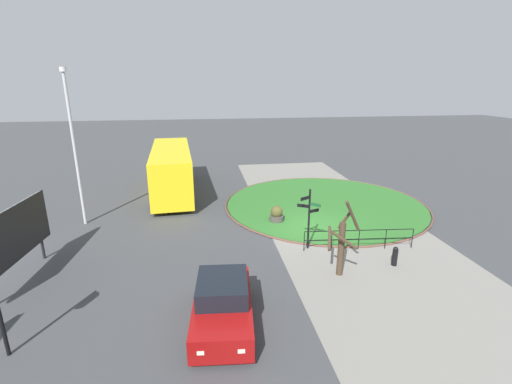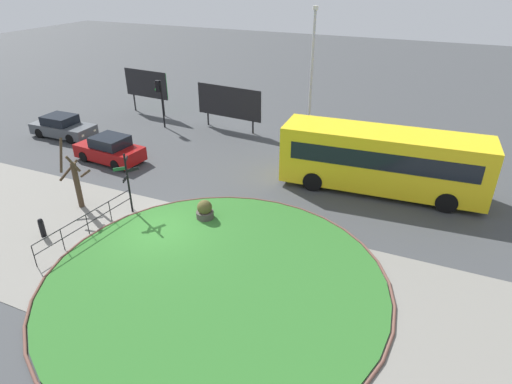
# 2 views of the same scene
# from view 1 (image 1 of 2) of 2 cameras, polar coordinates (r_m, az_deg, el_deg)

# --- Properties ---
(ground) EXTENTS (120.00, 120.00, 0.00)m
(ground) POSITION_cam_1_polar(r_m,az_deg,el_deg) (19.67, 8.67, -5.91)
(ground) COLOR #3D3F42
(sidewalk_paving) EXTENTS (32.00, 8.27, 0.02)m
(sidewalk_paving) POSITION_cam_1_polar(r_m,az_deg,el_deg) (20.28, 13.73, -5.47)
(sidewalk_paving) COLOR gray
(sidewalk_paving) RESTS_ON ground
(grass_island) EXTENTS (12.50, 12.50, 0.10)m
(grass_island) POSITION_cam_1_polar(r_m,az_deg,el_deg) (23.68, 10.73, -1.86)
(grass_island) COLOR #2D6B28
(grass_island) RESTS_ON ground
(grass_kerb_ring) EXTENTS (12.81, 12.81, 0.11)m
(grass_kerb_ring) POSITION_cam_1_polar(r_m,az_deg,el_deg) (23.68, 10.73, -1.85)
(grass_kerb_ring) COLOR brown
(grass_kerb_ring) RESTS_ON ground
(signpost_directional) EXTENTS (0.72, 1.03, 2.96)m
(signpost_directional) POSITION_cam_1_polar(r_m,az_deg,el_deg) (16.89, 8.36, -3.56)
(signpost_directional) COLOR black
(signpost_directional) RESTS_ON ground
(bollard_foreground) EXTENTS (0.23, 0.23, 0.88)m
(bollard_foreground) POSITION_cam_1_polar(r_m,az_deg,el_deg) (16.81, 21.04, -9.39)
(bollard_foreground) COLOR black
(bollard_foreground) RESTS_ON ground
(railing_grass_edge) EXTENTS (0.49, 5.19, 1.00)m
(railing_grass_edge) POSITION_cam_1_polar(r_m,az_deg,el_deg) (17.68, 15.92, -6.82)
(railing_grass_edge) COLOR black
(railing_grass_edge) RESTS_ON ground
(bus_yellow) EXTENTS (10.10, 3.15, 3.16)m
(bus_yellow) POSITION_cam_1_polar(r_m,az_deg,el_deg) (26.06, -13.13, 3.50)
(bus_yellow) COLOR yellow
(bus_yellow) RESTS_ON ground
(car_near_lane) EXTENTS (4.19, 2.18, 1.55)m
(car_near_lane) POSITION_cam_1_polar(r_m,az_deg,el_deg) (12.32, -5.26, -17.13)
(car_near_lane) COLOR maroon
(car_near_lane) RESTS_ON ground
(lamppost_tall) EXTENTS (0.32, 0.32, 8.29)m
(lamppost_tall) POSITION_cam_1_polar(r_m,az_deg,el_deg) (21.33, -26.75, 6.69)
(lamppost_tall) COLOR #B7B7BC
(lamppost_tall) RESTS_ON ground
(billboard_right) EXTENTS (5.04, 0.63, 3.02)m
(billboard_right) POSITION_cam_1_polar(r_m,az_deg,el_deg) (16.88, -34.03, -5.77)
(billboard_right) COLOR black
(billboard_right) RESTS_ON ground
(planter_near_signpost) EXTENTS (0.80, 0.80, 0.97)m
(planter_near_signpost) POSITION_cam_1_polar(r_m,az_deg,el_deg) (20.30, 3.26, -3.66)
(planter_near_signpost) COLOR #47423D
(planter_near_signpost) RESTS_ON ground
(street_tree_bare) EXTENTS (1.33, 1.33, 3.40)m
(street_tree_bare) POSITION_cam_1_polar(r_m,az_deg,el_deg) (14.94, 13.35, -7.82)
(street_tree_bare) COLOR #423323
(street_tree_bare) RESTS_ON ground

